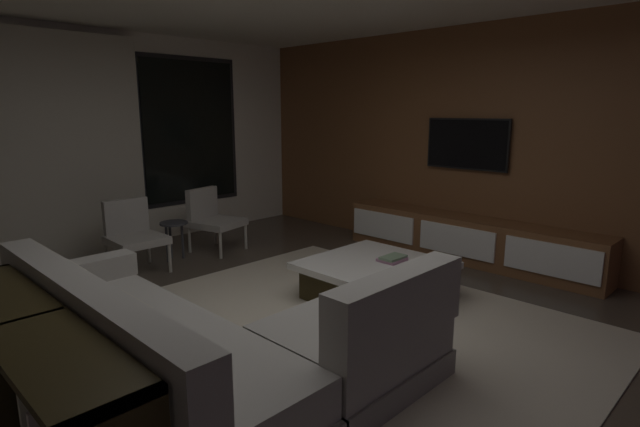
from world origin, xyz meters
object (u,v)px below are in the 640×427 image
at_px(accent_chair_near_window, 212,216).
at_px(media_console, 469,240).
at_px(side_stool, 174,229).
at_px(console_table_behind_couch, 30,378).
at_px(coffee_table, 375,280).
at_px(mounted_tv, 467,144).
at_px(sectional_couch, 203,349).
at_px(accent_chair_by_curtain, 133,232).
at_px(book_stack_on_coffee_table, 393,259).

distance_m(accent_chair_near_window, media_console, 3.14).
bearing_deg(side_stool, console_table_behind_couch, -131.17).
bearing_deg(side_stool, coffee_table, -74.88).
relative_size(side_stool, media_console, 0.15).
bearing_deg(accent_chair_near_window, media_console, -54.59).
height_order(mounted_tv, console_table_behind_couch, mounted_tv).
distance_m(sectional_couch, accent_chair_by_curtain, 2.76).
distance_m(sectional_couch, coffee_table, 1.99).
distance_m(coffee_table, accent_chair_near_window, 2.52).
bearing_deg(console_table_behind_couch, media_console, 0.36).
bearing_deg(sectional_couch, mounted_tv, 5.32).
xyz_separation_m(sectional_couch, book_stack_on_coffee_table, (2.12, 0.12, 0.09)).
bearing_deg(book_stack_on_coffee_table, side_stool, 107.65).
xyz_separation_m(accent_chair_by_curtain, mounted_tv, (3.06, -2.28, 0.92)).
bearing_deg(book_stack_on_coffee_table, media_console, 1.58).
height_order(sectional_couch, media_console, sectional_couch).
height_order(accent_chair_near_window, console_table_behind_couch, accent_chair_near_window).
bearing_deg(side_stool, media_console, -46.63).
xyz_separation_m(side_stool, console_table_behind_couch, (-2.22, -2.54, 0.04)).
bearing_deg(sectional_couch, media_console, 2.51).
height_order(media_console, console_table_behind_couch, console_table_behind_couch).
xyz_separation_m(coffee_table, mounted_tv, (1.89, 0.16, 1.16)).
height_order(book_stack_on_coffee_table, accent_chair_by_curtain, accent_chair_by_curtain).
bearing_deg(console_table_behind_couch, book_stack_on_coffee_table, -0.26).
xyz_separation_m(book_stack_on_coffee_table, accent_chair_near_window, (-0.26, 2.60, 0.05)).
distance_m(coffee_table, mounted_tv, 2.22).
bearing_deg(side_stool, accent_chair_by_curtain, -176.22).
xyz_separation_m(coffee_table, accent_chair_near_window, (-0.11, 2.51, 0.25)).
bearing_deg(coffee_table, book_stack_on_coffee_table, -30.41).
height_order(sectional_couch, accent_chair_by_curtain, sectional_couch).
relative_size(accent_chair_near_window, media_console, 0.25).
bearing_deg(console_table_behind_couch, accent_chair_near_window, 42.92).
distance_m(sectional_couch, accent_chair_near_window, 3.30).
distance_m(coffee_table, side_stool, 2.56).
distance_m(book_stack_on_coffee_table, console_table_behind_couch, 3.03).
height_order(coffee_table, book_stack_on_coffee_table, book_stack_on_coffee_table).
xyz_separation_m(book_stack_on_coffee_table, media_console, (1.56, 0.04, -0.13)).
bearing_deg(sectional_couch, book_stack_on_coffee_table, 3.19).
distance_m(media_console, mounted_tv, 1.13).
distance_m(coffee_table, console_table_behind_couch, 2.90).
height_order(accent_chair_by_curtain, mounted_tv, mounted_tv).
bearing_deg(sectional_couch, coffee_table, 5.89).
height_order(sectional_couch, book_stack_on_coffee_table, sectional_couch).
relative_size(accent_chair_near_window, side_stool, 1.70).
height_order(accent_chair_near_window, side_stool, accent_chair_near_window).
bearing_deg(mounted_tv, side_stool, 137.83).
relative_size(accent_chair_by_curtain, mounted_tv, 0.76).
xyz_separation_m(accent_chair_by_curtain, side_stool, (0.50, 0.03, -0.06)).
xyz_separation_m(mounted_tv, console_table_behind_couch, (-4.77, -0.23, -0.93)).
relative_size(book_stack_on_coffee_table, side_stool, 0.55).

